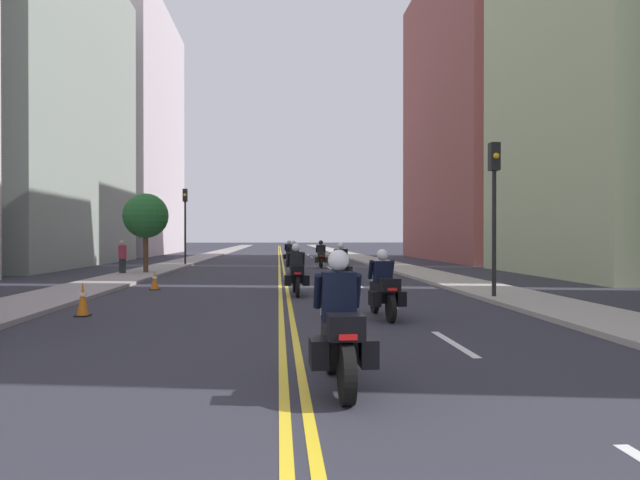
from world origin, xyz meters
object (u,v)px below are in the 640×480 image
Objects in this scene: motorcycle_4 at (293,260)px; street_tree_1 at (146,216)px; traffic_cone_1 at (83,299)px; traffic_light_near at (494,191)px; motorcycle_6 at (289,254)px; motorcycle_3 at (341,266)px; traffic_light_far at (185,213)px; motorcycle_5 at (321,257)px; pedestrian_0 at (122,258)px; motorcycle_2 at (296,274)px; motorcycle_1 at (384,290)px; traffic_cone_0 at (155,280)px; motorcycle_0 at (339,334)px.

motorcycle_4 is 7.49m from street_tree_1.
traffic_light_near is (10.72, 2.56, 2.75)m from traffic_cone_1.
motorcycle_6 is 0.50× the size of traffic_light_near.
motorcycle_3 is at bearing 118.09° from traffic_light_near.
traffic_light_far is (-12.07, 20.40, 0.19)m from traffic_light_near.
motorcycle_5 is (1.75, 4.94, -0.02)m from motorcycle_4.
motorcycle_2 is at bearing -4.94° from pedestrian_0.
street_tree_1 is at bearing 116.36° from motorcycle_1.
motorcycle_1 is 1.33× the size of pedestrian_0.
motorcycle_1 is at bearing -72.77° from motorcycle_2.
motorcycle_4 reaches higher than motorcycle_1.
traffic_cone_0 is at bearing -84.47° from traffic_light_far.
pedestrian_0 is (-8.09, 20.84, 0.19)m from motorcycle_0.
motorcycle_0 is 1.03× the size of motorcycle_5.
traffic_cone_0 is at bearing -120.69° from motorcycle_4.
motorcycle_3 is 1.01× the size of motorcycle_5.
traffic_light_near is at bearing -59.40° from traffic_light_far.
motorcycle_1 is 17.98m from street_tree_1.
motorcycle_0 is 22.67m from street_tree_1.
pedestrian_0 reaches higher than motorcycle_1.
traffic_light_far reaches higher than pedestrian_0.
pedestrian_0 is at bearing 112.29° from traffic_cone_0.
motorcycle_3 is 0.53× the size of street_tree_1.
street_tree_1 is (-2.15, 8.13, 2.50)m from traffic_cone_0.
traffic_cone_1 is 0.48× the size of pedestrian_0.
motorcycle_5 reaches higher than motorcycle_2.
traffic_cone_1 is at bearing -108.31° from motorcycle_5.
motorcycle_3 is at bearing -58.17° from traffic_light_far.
traffic_cone_1 is 0.17× the size of traffic_light_far.
traffic_light_far reaches higher than motorcycle_5.
motorcycle_6 is at bearing 95.24° from motorcycle_3.
traffic_cone_1 is 15.00m from street_tree_1.
traffic_light_far is (-6.60, 7.88, 2.66)m from motorcycle_4.
motorcycle_0 is 1.29× the size of pedestrian_0.
street_tree_1 is (-0.56, -8.28, -0.50)m from traffic_light_far.
motorcycle_4 reaches higher than motorcycle_3.
motorcycle_3 is at bearing -30.34° from street_tree_1.
motorcycle_6 is at bearing 90.56° from motorcycle_1.
motorcycle_4 is 9.89m from traffic_cone_0.
traffic_cone_1 is (-7.04, -9.45, -0.25)m from motorcycle_3.
motorcycle_5 reaches higher than traffic_cone_0.
motorcycle_4 is at bearing 113.57° from traffic_light_near.
motorcycle_0 is 1.01× the size of motorcycle_3.
motorcycle_3 is at bearing 85.93° from motorcycle_1.
traffic_cone_0 is 0.84× the size of traffic_cone_1.
motorcycle_3 reaches higher than traffic_cone_0.
motorcycle_1 is (1.62, 5.86, -0.02)m from motorcycle_0.
pedestrian_0 reaches higher than motorcycle_6.
motorcycle_2 is 20.81m from motorcycle_6.
motorcycle_4 is 10.15m from motorcycle_6.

